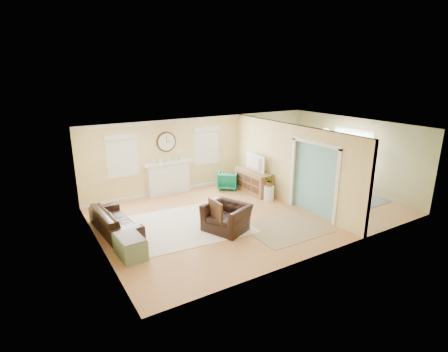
{
  "coord_description": "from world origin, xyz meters",
  "views": [
    {
      "loc": [
        -5.94,
        -8.15,
        4.18
      ],
      "look_at": [
        -0.8,
        0.3,
        1.2
      ],
      "focal_mm": 28.0,
      "sensor_mm": 36.0,
      "label": 1
    }
  ],
  "objects": [
    {
      "name": "partition",
      "position": [
        1.51,
        0.28,
        1.36
      ],
      "size": [
        0.17,
        6.0,
        2.6
      ],
      "color": "tan",
      "rests_on": "ground"
    },
    {
      "name": "dining_chair_n",
      "position": [
        3.14,
        1.05,
        0.54
      ],
      "size": [
        0.5,
        0.5,
        0.92
      ],
      "color": "slate",
      "rests_on": "floor"
    },
    {
      "name": "french_doors",
      "position": [
        4.45,
        0.0,
        1.1
      ],
      "size": [
        0.06,
        1.7,
        2.2
      ],
      "color": "white",
      "rests_on": "ground"
    },
    {
      "name": "green_chair",
      "position": [
        0.56,
        2.26,
        0.32
      ],
      "size": [
        0.98,
        0.98,
        0.64
      ],
      "primitive_type": "imported",
      "rotation": [
        0.0,
        0.0,
        2.46
      ],
      "color": "#0C6E47",
      "rests_on": "floor"
    },
    {
      "name": "tv",
      "position": [
        1.09,
        1.43,
        1.1
      ],
      "size": [
        0.16,
        1.04,
        0.6
      ],
      "primitive_type": "imported",
      "rotation": [
        0.0,
        0.0,
        1.55
      ],
      "color": "black",
      "rests_on": "credenza"
    },
    {
      "name": "pendant",
      "position": [
        3.0,
        0.0,
        2.2
      ],
      "size": [
        0.3,
        0.3,
        0.55
      ],
      "color": "gold",
      "rests_on": "ceiling"
    },
    {
      "name": "wall_left",
      "position": [
        -4.5,
        0.0,
        1.3
      ],
      "size": [
        0.02,
        6.0,
        2.6
      ],
      "primitive_type": "cube",
      "color": "tan",
      "rests_on": "ground"
    },
    {
      "name": "rug_cream",
      "position": [
        -2.06,
        0.13,
        0.01
      ],
      "size": [
        3.33,
        2.95,
        0.02
      ],
      "primitive_type": "cube",
      "rotation": [
        0.0,
        0.0,
        -0.09
      ],
      "color": "silver",
      "rests_on": "floor"
    },
    {
      "name": "credenza",
      "position": [
        1.11,
        1.43,
        0.4
      ],
      "size": [
        0.55,
        1.61,
        0.8
      ],
      "color": "olive",
      "rests_on": "floor"
    },
    {
      "name": "window_right",
      "position": [
        0.05,
        2.95,
        1.66
      ],
      "size": [
        1.05,
        0.13,
        1.42
      ],
      "color": "white",
      "rests_on": "wall_back"
    },
    {
      "name": "garden_stool",
      "position": [
        1.08,
        0.49,
        0.25
      ],
      "size": [
        0.35,
        0.35,
        0.51
      ],
      "primitive_type": "cylinder",
      "color": "white",
      "rests_on": "floor"
    },
    {
      "name": "potted_plant",
      "position": [
        1.08,
        0.49,
        0.7
      ],
      "size": [
        0.46,
        0.46,
        0.39
      ],
      "primitive_type": "imported",
      "rotation": [
        0.0,
        0.0,
        0.73
      ],
      "color": "#337F33",
      "rests_on": "garden_stool"
    },
    {
      "name": "wall_clock",
      "position": [
        -1.5,
        2.97,
        1.85
      ],
      "size": [
        0.7,
        0.07,
        0.7
      ],
      "color": "#472A17",
      "rests_on": "wall_back"
    },
    {
      "name": "wall_front",
      "position": [
        0.0,
        -3.0,
        1.3
      ],
      "size": [
        9.0,
        0.02,
        2.6
      ],
      "primitive_type": "cube",
      "color": "tan",
      "rests_on": "ground"
    },
    {
      "name": "floor",
      "position": [
        0.0,
        0.0,
        0.0
      ],
      "size": [
        9.0,
        9.0,
        0.0
      ],
      "primitive_type": "plane",
      "color": "#AE7947",
      "rests_on": "ground"
    },
    {
      "name": "rug_jute",
      "position": [
        0.1,
        -1.48,
        0.01
      ],
      "size": [
        2.11,
        1.74,
        0.01
      ],
      "primitive_type": "cube",
      "rotation": [
        0.0,
        0.0,
        -0.01
      ],
      "color": "tan",
      "rests_on": "floor"
    },
    {
      "name": "dining_chair_e",
      "position": [
        3.82,
        -0.13,
        0.54
      ],
      "size": [
        0.51,
        0.51,
        0.92
      ],
      "color": "slate",
      "rests_on": "floor"
    },
    {
      "name": "window_left",
      "position": [
        -3.05,
        2.95,
        1.66
      ],
      "size": [
        1.05,
        0.13,
        1.42
      ],
      "color": "white",
      "rests_on": "wall_back"
    },
    {
      "name": "sofa",
      "position": [
        -3.94,
        0.79,
        0.31
      ],
      "size": [
        0.98,
        2.2,
        0.63
      ],
      "primitive_type": "imported",
      "rotation": [
        0.0,
        0.0,
        1.64
      ],
      "color": "black",
      "rests_on": "floor"
    },
    {
      "name": "dining_chair_s",
      "position": [
        3.25,
        -1.3,
        0.54
      ],
      "size": [
        0.43,
        0.43,
        0.91
      ],
      "color": "slate",
      "rests_on": "floor"
    },
    {
      "name": "eames_chair",
      "position": [
        -1.33,
        -0.7,
        0.37
      ],
      "size": [
        1.35,
        1.43,
        0.73
      ],
      "primitive_type": "imported",
      "rotation": [
        0.0,
        0.0,
        -1.17
      ],
      "color": "black",
      "rests_on": "floor"
    },
    {
      "name": "rug_grey",
      "position": [
        3.18,
        -0.14,
        0.01
      ],
      "size": [
        2.63,
        3.29,
        0.01
      ],
      "primitive_type": "cube",
      "color": "slate",
      "rests_on": "floor"
    },
    {
      "name": "wall_back",
      "position": [
        0.0,
        3.0,
        1.3
      ],
      "size": [
        9.0,
        0.02,
        2.6
      ],
      "primitive_type": "cube",
      "color": "tan",
      "rests_on": "ground"
    },
    {
      "name": "dining_chair_w",
      "position": [
        2.58,
        -0.07,
        0.61
      ],
      "size": [
        0.48,
        0.48,
        1.04
      ],
      "color": "white",
      "rests_on": "floor"
    },
    {
      "name": "ceiling",
      "position": [
        0.0,
        0.0,
        2.6
      ],
      "size": [
        9.0,
        6.0,
        0.02
      ],
      "primitive_type": "cube",
      "color": "white",
      "rests_on": "wall_back"
    },
    {
      "name": "wall_right",
      "position": [
        4.5,
        0.0,
        1.3
      ],
      "size": [
        0.02,
        6.0,
        2.6
      ],
      "primitive_type": "cube",
      "color": "tan",
      "rests_on": "ground"
    },
    {
      "name": "trunk",
      "position": [
        -4.01,
        -0.76,
        0.26
      ],
      "size": [
        0.6,
        0.92,
        0.52
      ],
      "color": "slate",
      "rests_on": "floor"
    },
    {
      "name": "dining_table",
      "position": [
        3.18,
        -0.14,
        0.34
      ],
      "size": [
        1.45,
        2.12,
        0.68
      ],
      "primitive_type": "imported",
      "rotation": [
        0.0,
        0.0,
        1.77
      ],
      "color": "#472A17",
      "rests_on": "floor"
    },
    {
      "name": "fireplace",
      "position": [
        -1.5,
        2.88,
        0.6
      ],
      "size": [
        1.7,
        0.3,
        1.17
      ],
      "color": "white",
      "rests_on": "ground"
    }
  ]
}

